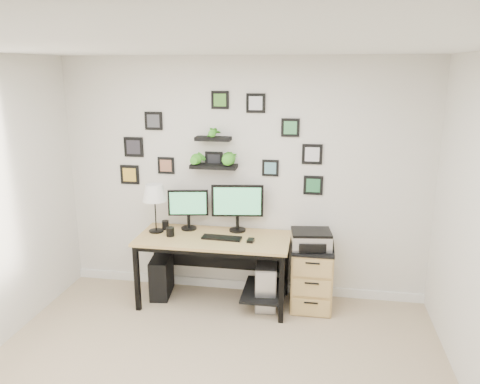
% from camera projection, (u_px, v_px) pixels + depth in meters
% --- Properties ---
extents(room, '(4.00, 4.00, 4.00)m').
position_uv_depth(room, '(242.00, 285.00, 5.39)').
color(room, tan).
rests_on(room, ground).
extents(desk, '(1.60, 0.70, 0.75)m').
position_uv_depth(desk, '(218.00, 247.00, 4.97)').
color(desk, tan).
rests_on(desk, ground).
extents(monitor_left, '(0.43, 0.20, 0.45)m').
position_uv_depth(monitor_left, '(188.00, 207.00, 5.09)').
color(monitor_left, black).
rests_on(monitor_left, desk).
extents(monitor_right, '(0.56, 0.20, 0.52)m').
position_uv_depth(monitor_right, '(237.00, 204.00, 5.02)').
color(monitor_right, black).
rests_on(monitor_right, desk).
extents(keyboard, '(0.42, 0.15, 0.02)m').
position_uv_depth(keyboard, '(222.00, 238.00, 4.86)').
color(keyboard, black).
rests_on(keyboard, desk).
extents(mouse, '(0.07, 0.10, 0.03)m').
position_uv_depth(mouse, '(251.00, 240.00, 4.78)').
color(mouse, black).
rests_on(mouse, desk).
extents(table_lamp, '(0.26, 0.26, 0.53)m').
position_uv_depth(table_lamp, '(155.00, 194.00, 4.97)').
color(table_lamp, black).
rests_on(table_lamp, desk).
extents(mug, '(0.09, 0.09, 0.10)m').
position_uv_depth(mug, '(170.00, 232.00, 4.93)').
color(mug, black).
rests_on(mug, desk).
extents(pen_cup, '(0.08, 0.08, 0.10)m').
position_uv_depth(pen_cup, '(165.00, 225.00, 5.14)').
color(pen_cup, black).
rests_on(pen_cup, desk).
extents(pc_tower_black, '(0.25, 0.47, 0.44)m').
position_uv_depth(pc_tower_black, '(162.00, 276.00, 5.23)').
color(pc_tower_black, black).
rests_on(pc_tower_black, ground).
extents(pc_tower_grey, '(0.25, 0.51, 0.49)m').
position_uv_depth(pc_tower_grey, '(266.00, 283.00, 5.00)').
color(pc_tower_grey, gray).
rests_on(pc_tower_grey, ground).
extents(file_cabinet, '(0.43, 0.53, 0.67)m').
position_uv_depth(file_cabinet, '(312.00, 277.00, 4.94)').
color(file_cabinet, tan).
rests_on(file_cabinet, ground).
extents(printer, '(0.44, 0.37, 0.18)m').
position_uv_depth(printer, '(311.00, 239.00, 4.81)').
color(printer, silver).
rests_on(printer, file_cabinet).
extents(wall_decor, '(2.26, 0.18, 1.08)m').
position_uv_depth(wall_decor, '(216.00, 148.00, 4.97)').
color(wall_decor, black).
rests_on(wall_decor, ground).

